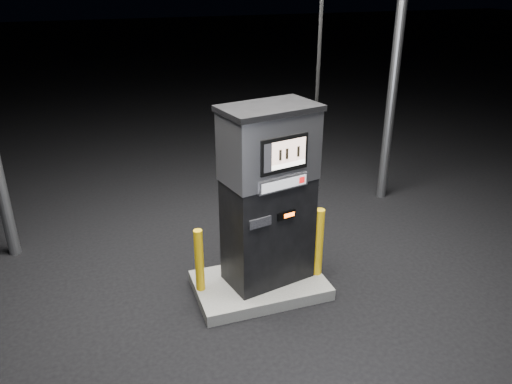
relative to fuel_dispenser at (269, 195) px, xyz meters
name	(u,v)px	position (x,y,z in m)	size (l,w,h in m)	color
ground	(260,290)	(-0.13, -0.05, -1.28)	(80.00, 80.00, 0.00)	black
pump_island	(260,285)	(-0.13, -0.05, -1.20)	(1.60, 1.00, 0.15)	#5F5F5A
fuel_dispenser	(269,195)	(0.00, 0.00, 0.00)	(1.27, 0.86, 4.56)	black
bollard_left	(199,260)	(-0.87, 0.01, -0.73)	(0.11, 0.11, 0.81)	yellow
bollard_right	(318,242)	(0.61, -0.13, -0.68)	(0.12, 0.12, 0.90)	yellow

